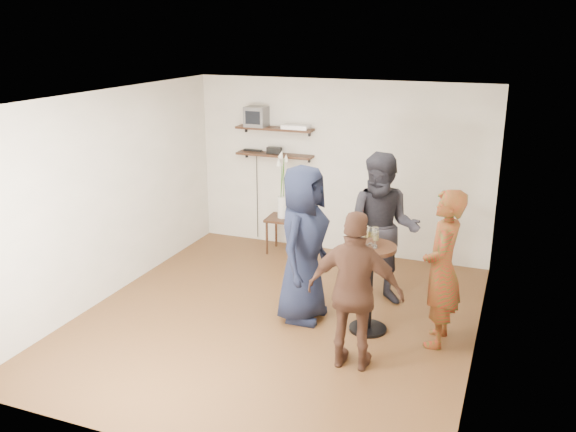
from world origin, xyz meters
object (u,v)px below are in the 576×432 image
object	(u,v)px
person_plaid	(442,269)
dvd_deck	(296,127)
crt_monitor	(257,116)
person_dark	(382,230)
drinks_table	(370,277)
side_table	(283,223)
radio	(274,150)
person_brown	(355,292)
person_navy	(303,244)

from	to	relation	value
person_plaid	dvd_deck	bearing A→B (deg)	-132.17
crt_monitor	person_dark	size ratio (longest dim) A/B	0.17
dvd_deck	person_dark	size ratio (longest dim) A/B	0.21
dvd_deck	person_dark	bearing A→B (deg)	-40.86
drinks_table	side_table	bearing A→B (deg)	132.79
crt_monitor	radio	bearing A→B (deg)	0.00
person_brown	person_navy	bearing A→B (deg)	-47.78
dvd_deck	radio	size ratio (longest dim) A/B	1.82
drinks_table	person_dark	bearing A→B (deg)	94.08
dvd_deck	person_plaid	bearing A→B (deg)	-41.95
drinks_table	person_plaid	distance (m)	0.80
crt_monitor	person_dark	bearing A→B (deg)	-32.06
crt_monitor	dvd_deck	xyz separation A→B (m)	(0.64, 0.00, -0.12)
radio	dvd_deck	bearing A→B (deg)	0.00
crt_monitor	person_plaid	xyz separation A→B (m)	(3.14, -2.25, -1.15)
side_table	person_dark	world-z (taller)	person_dark
crt_monitor	person_dark	xyz separation A→B (m)	(2.31, -1.45, -1.07)
dvd_deck	person_navy	distance (m)	2.59
crt_monitor	radio	distance (m)	0.57
dvd_deck	drinks_table	distance (m)	3.10
radio	person_dark	bearing A→B (deg)	-35.51
radio	person_plaid	xyz separation A→B (m)	(2.86, -2.25, -0.65)
side_table	person_plaid	world-z (taller)	person_plaid
dvd_deck	person_plaid	distance (m)	3.52
side_table	person_navy	xyz separation A→B (m)	(1.04, -1.96, 0.47)
drinks_table	radio	bearing A→B (deg)	132.78
person_navy	person_brown	size ratio (longest dim) A/B	1.13
person_plaid	person_navy	bearing A→B (deg)	-91.29
radio	person_dark	world-z (taller)	person_dark
crt_monitor	dvd_deck	distance (m)	0.65
side_table	person_navy	bearing A→B (deg)	-62.12
radio	person_navy	distance (m)	2.63
radio	side_table	world-z (taller)	radio
person_navy	crt_monitor	bearing A→B (deg)	37.37
dvd_deck	side_table	world-z (taller)	dvd_deck
side_table	person_navy	world-z (taller)	person_navy
side_table	drinks_table	distance (m)	2.72
radio	person_navy	size ratio (longest dim) A/B	0.12
radio	person_plaid	bearing A→B (deg)	-38.21
dvd_deck	radio	world-z (taller)	dvd_deck
dvd_deck	side_table	bearing A→B (deg)	-114.04
drinks_table	person_plaid	size ratio (longest dim) A/B	0.59
radio	person_brown	xyz separation A→B (m)	(2.13, -3.06, -0.70)
radio	crt_monitor	bearing A→B (deg)	180.00
person_dark	person_navy	bearing A→B (deg)	-138.20
side_table	person_plaid	xyz separation A→B (m)	(2.62, -1.99, 0.41)
person_plaid	drinks_table	bearing A→B (deg)	-90.00
person_navy	person_brown	world-z (taller)	person_navy
crt_monitor	drinks_table	size ratio (longest dim) A/B	0.31
person_plaid	side_table	bearing A→B (deg)	-127.45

